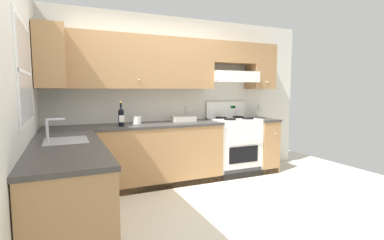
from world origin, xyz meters
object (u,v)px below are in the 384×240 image
at_px(bowl, 183,120).
at_px(paper_towel_roll, 137,120).
at_px(wine_bottle, 121,116).
at_px(stove, 234,145).

height_order(bowl, paper_towel_roll, paper_towel_roll).
bearing_deg(wine_bottle, paper_towel_roll, 35.85).
xyz_separation_m(stove, wine_bottle, (-1.87, -0.10, 0.57)).
bearing_deg(wine_bottle, stove, 3.08).
bearing_deg(paper_towel_roll, bowl, 1.35).
height_order(stove, paper_towel_roll, stove).
xyz_separation_m(wine_bottle, bowl, (1.00, 0.21, -0.11)).
bearing_deg(bowl, paper_towel_roll, -178.65).
distance_m(stove, wine_bottle, 1.96).
xyz_separation_m(wine_bottle, paper_towel_roll, (0.26, 0.19, -0.08)).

